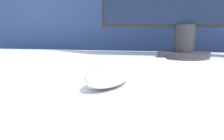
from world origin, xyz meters
TOP-DOWN VIEW (x-y plane):
  - partition_panel at (0.00, 0.67)m, footprint 5.00×0.03m
  - computer_mouse_near at (-0.08, -0.08)m, footprint 0.11×0.14m
  - keyboard at (-0.14, 0.08)m, footprint 0.42×0.17m

SIDE VIEW (x-z plane):
  - partition_panel at x=0.00m, z-range 0.00..1.24m
  - keyboard at x=-0.14m, z-range 0.77..0.79m
  - computer_mouse_near at x=-0.08m, z-range 0.77..0.81m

